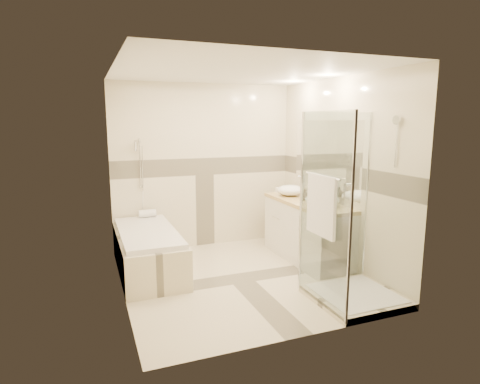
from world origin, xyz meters
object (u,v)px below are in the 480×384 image
object	(u,v)px
bathtub	(148,249)
vanity	(307,231)
vessel_sink_near	(290,190)
amenity_bottle_a	(312,196)
shower_enclosure	(344,255)
amenity_bottle_b	(305,195)
vessel_sink_far	(322,200)

from	to	relation	value
bathtub	vanity	bearing A→B (deg)	-9.25
vessel_sink_near	amenity_bottle_a	size ratio (longest dim) A/B	2.24
vanity	amenity_bottle_a	xyz separation A→B (m)	(-0.02, -0.13, 0.51)
shower_enclosure	amenity_bottle_a	size ratio (longest dim) A/B	11.63
amenity_bottle_a	amenity_bottle_b	bearing A→B (deg)	90.00
amenity_bottle_b	vessel_sink_near	bearing A→B (deg)	90.00
shower_enclosure	vanity	bearing A→B (deg)	77.03
shower_enclosure	vessel_sink_near	distance (m)	1.81
vessel_sink_near	vessel_sink_far	xyz separation A→B (m)	(0.00, -0.86, 0.01)
vessel_sink_near	vessel_sink_far	size ratio (longest dim) A/B	0.89
bathtub	vanity	world-z (taller)	vanity
bathtub	vessel_sink_far	size ratio (longest dim) A/B	3.85
vessel_sink_near	amenity_bottle_a	xyz separation A→B (m)	(0.00, -0.60, 0.01)
vessel_sink_far	amenity_bottle_b	distance (m)	0.44
shower_enclosure	amenity_bottle_b	size ratio (longest dim) A/B	12.80
vessel_sink_far	amenity_bottle_b	bearing A→B (deg)	90.00
bathtub	shower_enclosure	size ratio (longest dim) A/B	0.83
amenity_bottle_a	vessel_sink_far	bearing A→B (deg)	-90.00
shower_enclosure	amenity_bottle_a	xyz separation A→B (m)	(0.27, 1.14, 0.43)
vessel_sink_near	amenity_bottle_b	distance (m)	0.42
bathtub	vessel_sink_near	world-z (taller)	vessel_sink_near
amenity_bottle_a	amenity_bottle_b	world-z (taller)	amenity_bottle_a
vessel_sink_near	bathtub	bearing A→B (deg)	-176.81
shower_enclosure	vessel_sink_near	world-z (taller)	shower_enclosure
shower_enclosure	amenity_bottle_b	xyz separation A→B (m)	(0.27, 1.32, 0.42)
bathtub	vessel_sink_far	world-z (taller)	vessel_sink_far
amenity_bottle_a	shower_enclosure	bearing A→B (deg)	-103.49
amenity_bottle_a	vanity	bearing A→B (deg)	81.51
vanity	amenity_bottle_b	bearing A→B (deg)	112.84
vanity	amenity_bottle_b	distance (m)	0.51
vessel_sink_near	amenity_bottle_b	world-z (taller)	amenity_bottle_b
shower_enclosure	vessel_sink_far	size ratio (longest dim) A/B	4.62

